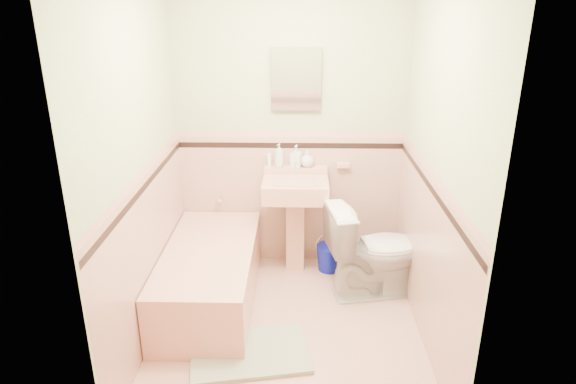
{
  "coord_description": "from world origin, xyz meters",
  "views": [
    {
      "loc": [
        0.08,
        -3.25,
        2.34
      ],
      "look_at": [
        0.0,
        0.25,
        1.0
      ],
      "focal_mm": 31.84,
      "sensor_mm": 36.0,
      "label": 1
    }
  ],
  "objects_px": {
    "soap_bottle_mid": "(296,156)",
    "toilet": "(375,250)",
    "sink": "(295,226)",
    "soap_bottle_right": "(307,158)",
    "soap_bottle_left": "(279,155)",
    "bucket": "(329,258)",
    "bathtub": "(210,277)",
    "shoe": "(226,337)",
    "medicine_cabinet": "(296,79)"
  },
  "relations": [
    {
      "from": "soap_bottle_mid",
      "to": "toilet",
      "type": "distance_m",
      "value": 1.06
    },
    {
      "from": "sink",
      "to": "soap_bottle_right",
      "type": "xyz_separation_m",
      "value": [
        0.1,
        0.18,
        0.58
      ]
    },
    {
      "from": "soap_bottle_left",
      "to": "bucket",
      "type": "xyz_separation_m",
      "value": [
        0.46,
        -0.16,
        -0.92
      ]
    },
    {
      "from": "bathtub",
      "to": "shoe",
      "type": "relative_size",
      "value": 9.35
    },
    {
      "from": "toilet",
      "to": "bucket",
      "type": "relative_size",
      "value": 3.31
    },
    {
      "from": "soap_bottle_right",
      "to": "toilet",
      "type": "distance_m",
      "value": 0.99
    },
    {
      "from": "bucket",
      "to": "soap_bottle_left",
      "type": "bearing_deg",
      "value": 160.77
    },
    {
      "from": "bathtub",
      "to": "sink",
      "type": "relative_size",
      "value": 1.71
    },
    {
      "from": "bathtub",
      "to": "toilet",
      "type": "relative_size",
      "value": 1.87
    },
    {
      "from": "soap_bottle_mid",
      "to": "soap_bottle_right",
      "type": "xyz_separation_m",
      "value": [
        0.1,
        0.0,
        -0.02
      ]
    },
    {
      "from": "sink",
      "to": "shoe",
      "type": "bearing_deg",
      "value": -114.04
    },
    {
      "from": "bucket",
      "to": "shoe",
      "type": "distance_m",
      "value": 1.36
    },
    {
      "from": "medicine_cabinet",
      "to": "shoe",
      "type": "xyz_separation_m",
      "value": [
        -0.48,
        -1.29,
        -1.64
      ]
    },
    {
      "from": "sink",
      "to": "medicine_cabinet",
      "type": "relative_size",
      "value": 1.91
    },
    {
      "from": "soap_bottle_left",
      "to": "toilet",
      "type": "xyz_separation_m",
      "value": [
        0.8,
        -0.54,
        -0.64
      ]
    },
    {
      "from": "bathtub",
      "to": "medicine_cabinet",
      "type": "xyz_separation_m",
      "value": [
        0.68,
        0.74,
        1.47
      ]
    },
    {
      "from": "medicine_cabinet",
      "to": "sink",
      "type": "bearing_deg",
      "value": -90.0
    },
    {
      "from": "shoe",
      "to": "soap_bottle_mid",
      "type": "bearing_deg",
      "value": 61.9
    },
    {
      "from": "soap_bottle_mid",
      "to": "soap_bottle_right",
      "type": "relative_size",
      "value": 1.29
    },
    {
      "from": "medicine_cabinet",
      "to": "soap_bottle_left",
      "type": "relative_size",
      "value": 2.24
    },
    {
      "from": "sink",
      "to": "medicine_cabinet",
      "type": "bearing_deg",
      "value": 90.0
    },
    {
      "from": "soap_bottle_right",
      "to": "toilet",
      "type": "xyz_separation_m",
      "value": [
        0.55,
        -0.54,
        -0.61
      ]
    },
    {
      "from": "sink",
      "to": "soap_bottle_mid",
      "type": "xyz_separation_m",
      "value": [
        0.0,
        0.18,
        0.6
      ]
    },
    {
      "from": "medicine_cabinet",
      "to": "bathtub",
      "type": "bearing_deg",
      "value": -132.58
    },
    {
      "from": "soap_bottle_left",
      "to": "bathtub",
      "type": "bearing_deg",
      "value": -126.92
    },
    {
      "from": "bathtub",
      "to": "soap_bottle_left",
      "type": "height_order",
      "value": "soap_bottle_left"
    },
    {
      "from": "medicine_cabinet",
      "to": "soap_bottle_left",
      "type": "bearing_deg",
      "value": -168.43
    },
    {
      "from": "bucket",
      "to": "shoe",
      "type": "xyz_separation_m",
      "value": [
        -0.79,
        -1.1,
        -0.06
      ]
    },
    {
      "from": "sink",
      "to": "soap_bottle_right",
      "type": "relative_size",
      "value": 5.81
    },
    {
      "from": "medicine_cabinet",
      "to": "soap_bottle_right",
      "type": "relative_size",
      "value": 3.04
    },
    {
      "from": "medicine_cabinet",
      "to": "toilet",
      "type": "bearing_deg",
      "value": -41.17
    },
    {
      "from": "soap_bottle_left",
      "to": "shoe",
      "type": "xyz_separation_m",
      "value": [
        -0.33,
        -1.26,
        -0.98
      ]
    },
    {
      "from": "toilet",
      "to": "medicine_cabinet",
      "type": "bearing_deg",
      "value": 37.79
    },
    {
      "from": "toilet",
      "to": "shoe",
      "type": "xyz_separation_m",
      "value": [
        -1.14,
        -0.72,
        -0.34
      ]
    },
    {
      "from": "soap_bottle_left",
      "to": "bucket",
      "type": "relative_size",
      "value": 0.85
    },
    {
      "from": "soap_bottle_mid",
      "to": "shoe",
      "type": "xyz_separation_m",
      "value": [
        -0.49,
        -1.26,
        -0.97
      ]
    },
    {
      "from": "bathtub",
      "to": "soap_bottle_right",
      "type": "height_order",
      "value": "soap_bottle_right"
    },
    {
      "from": "soap_bottle_left",
      "to": "soap_bottle_right",
      "type": "height_order",
      "value": "soap_bottle_left"
    },
    {
      "from": "bathtub",
      "to": "sink",
      "type": "distance_m",
      "value": 0.89
    },
    {
      "from": "soap_bottle_left",
      "to": "shoe",
      "type": "distance_m",
      "value": 1.63
    },
    {
      "from": "soap_bottle_mid",
      "to": "toilet",
      "type": "height_order",
      "value": "soap_bottle_mid"
    },
    {
      "from": "bathtub",
      "to": "medicine_cabinet",
      "type": "relative_size",
      "value": 3.26
    },
    {
      "from": "bucket",
      "to": "soap_bottle_mid",
      "type": "bearing_deg",
      "value": 152.55
    },
    {
      "from": "bathtub",
      "to": "soap_bottle_right",
      "type": "bearing_deg",
      "value": 42.24
    },
    {
      "from": "soap_bottle_left",
      "to": "soap_bottle_right",
      "type": "xyz_separation_m",
      "value": [
        0.25,
        0.0,
        -0.03
      ]
    },
    {
      "from": "medicine_cabinet",
      "to": "soap_bottle_left",
      "type": "height_order",
      "value": "medicine_cabinet"
    },
    {
      "from": "sink",
      "to": "soap_bottle_right",
      "type": "height_order",
      "value": "soap_bottle_right"
    },
    {
      "from": "soap_bottle_right",
      "to": "toilet",
      "type": "relative_size",
      "value": 0.19
    },
    {
      "from": "toilet",
      "to": "sink",
      "type": "bearing_deg",
      "value": 49.96
    },
    {
      "from": "sink",
      "to": "soap_bottle_left",
      "type": "relative_size",
      "value": 4.27
    }
  ]
}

